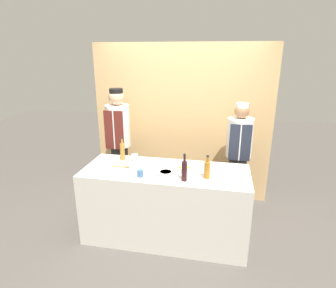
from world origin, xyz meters
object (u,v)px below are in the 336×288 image
(bottle_amber, at_px, (207,169))
(bottle_vinegar, at_px, (122,151))
(sauce_bowl_yellow, at_px, (185,169))
(wooden_spoon, at_px, (123,167))
(cup_steel, at_px, (135,158))
(bottle_wine, at_px, (184,170))
(cup_blue, at_px, (140,173))
(sauce_bowl_green, at_px, (136,168))
(chef_right, at_px, (238,156))
(sauce_bowl_red, at_px, (166,173))
(cutting_board, at_px, (223,171))
(chef_left, at_px, (119,142))

(bottle_amber, xyz_separation_m, bottle_vinegar, (-1.12, 0.35, 0.02))
(sauce_bowl_yellow, height_order, wooden_spoon, sauce_bowl_yellow)
(cup_steel, bearing_deg, bottle_wine, -31.31)
(sauce_bowl_yellow, distance_m, cup_blue, 0.53)
(wooden_spoon, bearing_deg, cup_steel, 67.66)
(sauce_bowl_green, bearing_deg, chef_right, 35.11)
(bottle_wine, xyz_separation_m, chef_right, (0.62, 1.02, -0.16))
(sauce_bowl_red, height_order, cup_blue, cup_blue)
(sauce_bowl_yellow, xyz_separation_m, wooden_spoon, (-0.75, -0.04, -0.02))
(bottle_wine, distance_m, cup_blue, 0.51)
(sauce_bowl_red, height_order, bottle_amber, bottle_amber)
(sauce_bowl_red, distance_m, chef_right, 1.26)
(bottle_vinegar, relative_size, cup_blue, 3.90)
(cutting_board, xyz_separation_m, wooden_spoon, (-1.21, -0.11, 0.00))
(bottle_amber, relative_size, bottle_vinegar, 0.87)
(sauce_bowl_green, xyz_separation_m, chef_left, (-0.54, 0.86, 0.03))
(bottle_vinegar, height_order, cup_steel, bottle_vinegar)
(sauce_bowl_red, bearing_deg, chef_left, 134.26)
(bottle_vinegar, bearing_deg, cup_blue, -50.60)
(chef_left, bearing_deg, sauce_bowl_yellow, -34.67)
(bottle_amber, distance_m, chef_left, 1.65)
(cutting_board, relative_size, wooden_spoon, 1.51)
(wooden_spoon, distance_m, chef_right, 1.62)
(cutting_board, height_order, bottle_wine, bottle_wine)
(bottle_amber, bearing_deg, wooden_spoon, 174.09)
(bottle_wine, xyz_separation_m, wooden_spoon, (-0.79, 0.22, -0.11))
(wooden_spoon, bearing_deg, sauce_bowl_yellow, 2.66)
(sauce_bowl_green, height_order, chef_left, chef_left)
(sauce_bowl_yellow, bearing_deg, cup_blue, -152.27)
(sauce_bowl_yellow, height_order, bottle_wine, bottle_wine)
(sauce_bowl_green, relative_size, cup_blue, 2.00)
(cutting_board, distance_m, bottle_amber, 0.30)
(sauce_bowl_green, height_order, sauce_bowl_yellow, sauce_bowl_yellow)
(sauce_bowl_green, relative_size, sauce_bowl_red, 1.00)
(sauce_bowl_red, relative_size, chef_left, 0.09)
(bottle_vinegar, bearing_deg, cutting_board, -5.84)
(cup_steel, xyz_separation_m, cup_blue, (0.20, -0.42, -0.01))
(cutting_board, xyz_separation_m, cup_blue, (-0.92, -0.32, 0.03))
(bottle_vinegar, distance_m, wooden_spoon, 0.28)
(chef_left, bearing_deg, chef_right, 0.00)
(sauce_bowl_yellow, distance_m, sauce_bowl_red, 0.26)
(sauce_bowl_yellow, height_order, chef_left, chef_left)
(sauce_bowl_green, relative_size, chef_left, 0.09)
(bottle_amber, height_order, cup_blue, bottle_amber)
(bottle_wine, relative_size, chef_left, 0.18)
(sauce_bowl_yellow, distance_m, bottle_amber, 0.32)
(bottle_wine, distance_m, cup_steel, 0.82)
(bottle_amber, bearing_deg, cup_steel, 161.45)
(bottle_amber, relative_size, bottle_wine, 0.87)
(chef_left, bearing_deg, bottle_amber, -33.35)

